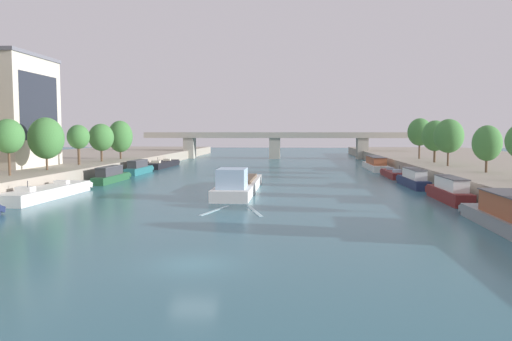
{
  "coord_description": "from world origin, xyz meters",
  "views": [
    {
      "loc": [
        5.4,
        -25.86,
        7.11
      ],
      "look_at": [
        0.0,
        42.83,
        1.75
      ],
      "focal_mm": 34.81,
      "sensor_mm": 36.0,
      "label": 1
    }
  ],
  "objects_px": {
    "tree_left_third": "(78,137)",
    "tree_left_past_mid": "(101,137)",
    "moored_boat_left_near": "(111,175)",
    "tree_left_midway": "(46,138)",
    "tree_left_nearest": "(8,136)",
    "tree_right_by_lamp": "(435,136)",
    "barge_midriver": "(239,184)",
    "moored_boat_right_upstream": "(449,191)",
    "moored_boat_left_gap_after": "(48,192)",
    "moored_boat_left_downstream": "(163,164)",
    "tree_right_distant": "(487,143)",
    "tree_left_by_lamp": "(120,136)",
    "tree_right_end_of_row": "(449,136)",
    "moored_boat_left_midway": "(139,168)",
    "tree_right_far": "(420,132)",
    "moored_boat_right_midway": "(393,174)",
    "bridge_far": "(275,141)",
    "moored_boat_right_gap_after": "(375,164)",
    "moored_boat_right_near": "(413,179)"
  },
  "relations": [
    {
      "from": "tree_right_distant",
      "to": "tree_left_by_lamp",
      "type": "bearing_deg",
      "value": 154.13
    },
    {
      "from": "moored_boat_right_near",
      "to": "tree_right_distant",
      "type": "height_order",
      "value": "tree_right_distant"
    },
    {
      "from": "tree_left_third",
      "to": "moored_boat_left_near",
      "type": "bearing_deg",
      "value": -34.45
    },
    {
      "from": "tree_left_third",
      "to": "bridge_far",
      "type": "height_order",
      "value": "tree_left_third"
    },
    {
      "from": "barge_midriver",
      "to": "tree_left_by_lamp",
      "type": "relative_size",
      "value": 2.99
    },
    {
      "from": "moored_boat_left_near",
      "to": "tree_left_midway",
      "type": "bearing_deg",
      "value": -137.16
    },
    {
      "from": "tree_right_by_lamp",
      "to": "moored_boat_left_gap_after",
      "type": "bearing_deg",
      "value": -147.42
    },
    {
      "from": "tree_left_past_mid",
      "to": "moored_boat_left_midway",
      "type": "bearing_deg",
      "value": 8.14
    },
    {
      "from": "moored_boat_right_gap_after",
      "to": "tree_left_past_mid",
      "type": "height_order",
      "value": "tree_left_past_mid"
    },
    {
      "from": "barge_midriver",
      "to": "tree_left_third",
      "type": "distance_m",
      "value": 30.72
    },
    {
      "from": "tree_left_nearest",
      "to": "tree_right_by_lamp",
      "type": "relative_size",
      "value": 0.94
    },
    {
      "from": "tree_left_past_mid",
      "to": "tree_right_distant",
      "type": "relative_size",
      "value": 1.1
    },
    {
      "from": "moored_boat_left_midway",
      "to": "moored_boat_right_upstream",
      "type": "xyz_separation_m",
      "value": [
        42.26,
        -30.29,
        0.08
      ]
    },
    {
      "from": "moored_boat_left_downstream",
      "to": "tree_left_nearest",
      "type": "bearing_deg",
      "value": -97.2
    },
    {
      "from": "bridge_far",
      "to": "moored_boat_right_midway",
      "type": "bearing_deg",
      "value": -68.63
    },
    {
      "from": "moored_boat_left_gap_after",
      "to": "tree_left_nearest",
      "type": "xyz_separation_m",
      "value": [
        -5.79,
        2.52,
        6.0
      ]
    },
    {
      "from": "moored_boat_left_gap_after",
      "to": "tree_left_third",
      "type": "height_order",
      "value": "tree_left_third"
    },
    {
      "from": "tree_left_past_mid",
      "to": "tree_right_end_of_row",
      "type": "bearing_deg",
      "value": -7.28
    },
    {
      "from": "moored_boat_right_upstream",
      "to": "tree_left_by_lamp",
      "type": "height_order",
      "value": "tree_left_by_lamp"
    },
    {
      "from": "moored_boat_left_downstream",
      "to": "tree_right_distant",
      "type": "bearing_deg",
      "value": -35.68
    },
    {
      "from": "moored_boat_left_midway",
      "to": "moored_boat_left_gap_after",
      "type": "bearing_deg",
      "value": -90.36
    },
    {
      "from": "tree_left_by_lamp",
      "to": "tree_right_end_of_row",
      "type": "height_order",
      "value": "tree_left_by_lamp"
    },
    {
      "from": "barge_midriver",
      "to": "tree_left_nearest",
      "type": "distance_m",
      "value": 26.71
    },
    {
      "from": "moored_boat_right_upstream",
      "to": "tree_right_far",
      "type": "height_order",
      "value": "tree_right_far"
    },
    {
      "from": "tree_left_nearest",
      "to": "moored_boat_left_downstream",
      "type": "bearing_deg",
      "value": 82.8
    },
    {
      "from": "tree_left_by_lamp",
      "to": "tree_right_end_of_row",
      "type": "xyz_separation_m",
      "value": [
        54.58,
        -15.34,
        0.24
      ]
    },
    {
      "from": "barge_midriver",
      "to": "tree_left_by_lamp",
      "type": "distance_m",
      "value": 41.47
    },
    {
      "from": "moored_boat_right_midway",
      "to": "tree_right_by_lamp",
      "type": "distance_m",
      "value": 10.18
    },
    {
      "from": "barge_midriver",
      "to": "tree_left_midway",
      "type": "bearing_deg",
      "value": 169.5
    },
    {
      "from": "moored_boat_right_midway",
      "to": "moored_boat_right_gap_after",
      "type": "distance_m",
      "value": 15.61
    },
    {
      "from": "moored_boat_left_gap_after",
      "to": "tree_left_nearest",
      "type": "height_order",
      "value": "tree_left_nearest"
    },
    {
      "from": "moored_boat_right_gap_after",
      "to": "tree_right_distant",
      "type": "height_order",
      "value": "tree_right_distant"
    },
    {
      "from": "moored_boat_right_near",
      "to": "tree_right_far",
      "type": "height_order",
      "value": "tree_right_far"
    },
    {
      "from": "tree_left_midway",
      "to": "moored_boat_left_gap_after",
      "type": "bearing_deg",
      "value": -62.41
    },
    {
      "from": "tree_right_end_of_row",
      "to": "moored_boat_left_downstream",
      "type": "bearing_deg",
      "value": 153.6
    },
    {
      "from": "tree_right_end_of_row",
      "to": "tree_right_by_lamp",
      "type": "distance_m",
      "value": 8.71
    },
    {
      "from": "barge_midriver",
      "to": "tree_right_far",
      "type": "xyz_separation_m",
      "value": [
        29.63,
        36.68,
        6.12
      ]
    },
    {
      "from": "tree_right_far",
      "to": "moored_boat_right_gap_after",
      "type": "bearing_deg",
      "value": 175.21
    },
    {
      "from": "moored_boat_left_gap_after",
      "to": "tree_right_by_lamp",
      "type": "bearing_deg",
      "value": 32.58
    },
    {
      "from": "moored_boat_left_downstream",
      "to": "tree_left_midway",
      "type": "distance_m",
      "value": 37.24
    },
    {
      "from": "tree_left_third",
      "to": "tree_left_past_mid",
      "type": "xyz_separation_m",
      "value": [
        0.14,
        8.54,
        -0.15
      ]
    },
    {
      "from": "tree_left_third",
      "to": "tree_left_by_lamp",
      "type": "xyz_separation_m",
      "value": [
        0.42,
        16.87,
        -0.06
      ]
    },
    {
      "from": "barge_midriver",
      "to": "moored_boat_right_upstream",
      "type": "relative_size",
      "value": 1.94
    },
    {
      "from": "moored_boat_left_midway",
      "to": "tree_left_nearest",
      "type": "relative_size",
      "value": 1.65
    },
    {
      "from": "moored_boat_right_gap_after",
      "to": "tree_right_by_lamp",
      "type": "height_order",
      "value": "tree_right_by_lamp"
    },
    {
      "from": "tree_left_midway",
      "to": "tree_right_by_lamp",
      "type": "xyz_separation_m",
      "value": [
        55.11,
        20.7,
        0.19
      ]
    },
    {
      "from": "tree_right_distant",
      "to": "tree_right_by_lamp",
      "type": "bearing_deg",
      "value": 91.79
    },
    {
      "from": "moored_boat_left_gap_after",
      "to": "tree_left_third",
      "type": "bearing_deg",
      "value": 105.81
    },
    {
      "from": "tree_left_third",
      "to": "tree_right_far",
      "type": "distance_m",
      "value": 59.73
    },
    {
      "from": "barge_midriver",
      "to": "moored_boat_right_midway",
      "type": "bearing_deg",
      "value": 44.7
    }
  ]
}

